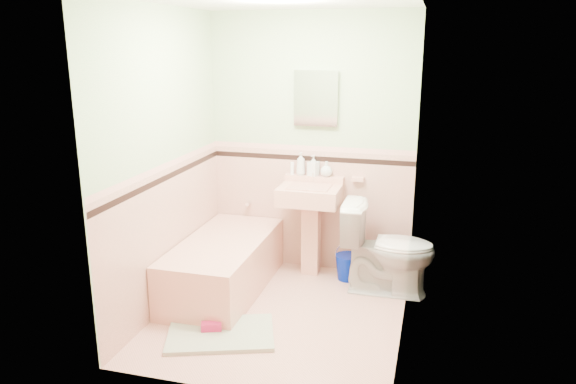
% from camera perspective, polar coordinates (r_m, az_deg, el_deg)
% --- Properties ---
extents(floor, '(2.20, 2.20, 0.00)m').
position_cam_1_polar(floor, '(4.72, -0.82, -12.57)').
color(floor, '#E3A795').
rests_on(floor, ground).
extents(ceiling, '(2.20, 2.20, 0.00)m').
position_cam_1_polar(ceiling, '(4.19, -0.95, 19.29)').
color(ceiling, white).
rests_on(ceiling, ground).
extents(wall_back, '(2.50, 0.00, 2.50)m').
position_cam_1_polar(wall_back, '(5.33, 2.41, 4.91)').
color(wall_back, '#EEE2C2').
rests_on(wall_back, ground).
extents(wall_front, '(2.50, 0.00, 2.50)m').
position_cam_1_polar(wall_front, '(3.28, -6.22, -1.75)').
color(wall_front, '#EEE2C2').
rests_on(wall_front, ground).
extents(wall_left, '(0.00, 2.50, 2.50)m').
position_cam_1_polar(wall_left, '(4.66, -12.80, 3.04)').
color(wall_left, '#EEE2C2').
rests_on(wall_left, ground).
extents(wall_right, '(0.00, 2.50, 2.50)m').
position_cam_1_polar(wall_right, '(4.13, 12.58, 1.52)').
color(wall_right, '#EEE2C2').
rests_on(wall_right, ground).
extents(wainscot_back, '(2.00, 0.00, 2.00)m').
position_cam_1_polar(wainscot_back, '(5.47, 2.31, -1.82)').
color(wainscot_back, '#E6AC9A').
rests_on(wainscot_back, ground).
extents(wainscot_front, '(2.00, 0.00, 2.00)m').
position_cam_1_polar(wainscot_front, '(3.53, -5.84, -11.83)').
color(wainscot_front, '#E6AC9A').
rests_on(wainscot_front, ground).
extents(wainscot_left, '(0.00, 2.20, 2.20)m').
position_cam_1_polar(wainscot_left, '(4.83, -12.22, -4.53)').
color(wainscot_left, '#E6AC9A').
rests_on(wainscot_left, ground).
extents(wainscot_right, '(0.00, 2.20, 2.20)m').
position_cam_1_polar(wainscot_right, '(4.33, 11.92, -6.87)').
color(wainscot_right, '#E6AC9A').
rests_on(wainscot_right, ground).
extents(accent_back, '(2.00, 0.00, 2.00)m').
position_cam_1_polar(accent_back, '(5.34, 2.35, 3.50)').
color(accent_back, black).
rests_on(accent_back, ground).
extents(accent_front, '(2.00, 0.00, 2.00)m').
position_cam_1_polar(accent_front, '(3.34, -6.04, -3.80)').
color(accent_front, black).
rests_on(accent_front, ground).
extents(accent_left, '(0.00, 2.20, 2.20)m').
position_cam_1_polar(accent_left, '(4.68, -12.51, 1.47)').
color(accent_left, black).
rests_on(accent_left, ground).
extents(accent_right, '(0.00, 2.20, 2.20)m').
position_cam_1_polar(accent_right, '(4.16, 12.23, -0.21)').
color(accent_right, black).
rests_on(accent_right, ground).
extents(cap_back, '(2.00, 0.00, 2.00)m').
position_cam_1_polar(cap_back, '(5.32, 2.36, 4.56)').
color(cap_back, '#E3A599').
rests_on(cap_back, ground).
extents(cap_front, '(2.00, 0.00, 2.00)m').
position_cam_1_polar(cap_front, '(3.30, -6.09, -2.16)').
color(cap_front, '#E3A599').
rests_on(cap_front, ground).
extents(cap_left, '(0.00, 2.20, 2.20)m').
position_cam_1_polar(cap_left, '(4.66, -12.58, 2.67)').
color(cap_left, '#E3A599').
rests_on(cap_left, ground).
extents(cap_right, '(0.00, 2.20, 2.20)m').
position_cam_1_polar(cap_right, '(4.14, 12.31, 1.13)').
color(cap_right, '#E3A599').
rests_on(cap_right, ground).
extents(bathtub, '(0.70, 1.50, 0.45)m').
position_cam_1_polar(bathtub, '(5.10, -6.67, -7.71)').
color(bathtub, '#DE9A86').
rests_on(bathtub, floor).
extents(tub_faucet, '(0.04, 0.12, 0.04)m').
position_cam_1_polar(tub_faucet, '(5.60, -4.07, -1.14)').
color(tub_faucet, silver).
rests_on(tub_faucet, wall_back).
extents(sink, '(0.57, 0.48, 0.90)m').
position_cam_1_polar(sink, '(5.30, 2.26, -4.11)').
color(sink, '#DE9A86').
rests_on(sink, floor).
extents(sink_faucet, '(0.02, 0.02, 0.10)m').
position_cam_1_polar(sink_faucet, '(5.29, 2.66, 1.49)').
color(sink_faucet, silver).
rests_on(sink_faucet, sink).
extents(medicine_cabinet, '(0.41, 0.04, 0.51)m').
position_cam_1_polar(medicine_cabinet, '(5.23, 2.93, 9.68)').
color(medicine_cabinet, white).
rests_on(medicine_cabinet, wall_back).
extents(soap_dish, '(0.11, 0.07, 0.04)m').
position_cam_1_polar(soap_dish, '(5.27, 7.26, 1.35)').
color(soap_dish, '#DE9A86').
rests_on(soap_dish, wall_back).
extents(soap_bottle_left, '(0.10, 0.11, 0.22)m').
position_cam_1_polar(soap_bottle_left, '(5.33, 1.34, 2.96)').
color(soap_bottle_left, '#B2B2B2').
rests_on(soap_bottle_left, sink).
extents(soap_bottle_mid, '(0.12, 0.12, 0.20)m').
position_cam_1_polar(soap_bottle_mid, '(5.30, 2.66, 2.78)').
color(soap_bottle_mid, '#B2B2B2').
rests_on(soap_bottle_mid, sink).
extents(soap_bottle_right, '(0.14, 0.14, 0.15)m').
position_cam_1_polar(soap_bottle_right, '(5.28, 4.01, 2.40)').
color(soap_bottle_right, '#B2B2B2').
rests_on(soap_bottle_right, sink).
extents(tube, '(0.05, 0.05, 0.12)m').
position_cam_1_polar(tube, '(5.36, 0.44, 2.48)').
color(tube, white).
rests_on(tube, sink).
extents(toilet, '(0.82, 0.47, 0.84)m').
position_cam_1_polar(toilet, '(5.04, 10.35, -5.79)').
color(toilet, white).
rests_on(toilet, floor).
extents(bucket, '(0.27, 0.27, 0.24)m').
position_cam_1_polar(bucket, '(5.35, 6.25, -7.76)').
color(bucket, '#001692').
rests_on(bucket, floor).
extents(bath_mat, '(0.95, 0.78, 0.03)m').
position_cam_1_polar(bath_mat, '(4.44, -7.00, -14.40)').
color(bath_mat, '#97A68A').
rests_on(bath_mat, floor).
extents(shoe, '(0.17, 0.12, 0.06)m').
position_cam_1_polar(shoe, '(4.45, -7.96, -13.65)').
color(shoe, '#BF1E59').
rests_on(shoe, bath_mat).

